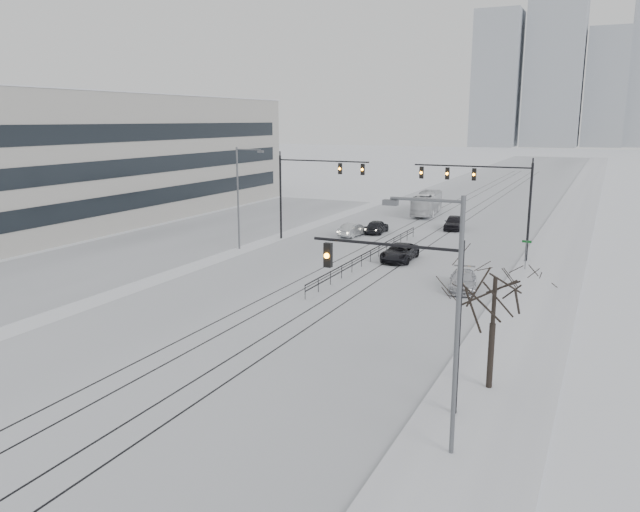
{
  "coord_description": "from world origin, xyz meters",
  "views": [
    {
      "loc": [
        17.11,
        -16.51,
        11.33
      ],
      "look_at": [
        1.49,
        17.07,
        3.2
      ],
      "focal_mm": 35.0,
      "sensor_mm": 36.0,
      "label": 1
    }
  ],
  "objects_px": {
    "box_truck": "(427,204)",
    "sedan_nb_far": "(454,223)",
    "sedan_nb_front": "(400,252)",
    "sedan_sb_inner": "(377,227)",
    "sedan_sb_outer": "(354,230)",
    "traffic_mast_near": "(418,299)",
    "bare_tree": "(495,289)",
    "sedan_nb_right": "(463,281)"
  },
  "relations": [
    {
      "from": "sedan_sb_outer",
      "to": "sedan_nb_far",
      "type": "relative_size",
      "value": 0.92
    },
    {
      "from": "sedan_nb_right",
      "to": "sedan_sb_outer",
      "type": "bearing_deg",
      "value": 122.79
    },
    {
      "from": "sedan_sb_inner",
      "to": "box_truck",
      "type": "height_order",
      "value": "box_truck"
    },
    {
      "from": "traffic_mast_near",
      "to": "sedan_nb_far",
      "type": "height_order",
      "value": "traffic_mast_near"
    },
    {
      "from": "traffic_mast_near",
      "to": "box_truck",
      "type": "xyz_separation_m",
      "value": [
        -13.62,
        51.15,
        -3.23
      ]
    },
    {
      "from": "traffic_mast_near",
      "to": "sedan_sb_inner",
      "type": "bearing_deg",
      "value": 112.01
    },
    {
      "from": "bare_tree",
      "to": "box_truck",
      "type": "bearing_deg",
      "value": 108.41
    },
    {
      "from": "bare_tree",
      "to": "sedan_nb_right",
      "type": "xyz_separation_m",
      "value": [
        -4.54,
        15.6,
        -3.85
      ]
    },
    {
      "from": "sedan_sb_inner",
      "to": "sedan_nb_front",
      "type": "height_order",
      "value": "sedan_nb_front"
    },
    {
      "from": "box_truck",
      "to": "sedan_nb_right",
      "type": "bearing_deg",
      "value": 103.86
    },
    {
      "from": "sedan_nb_far",
      "to": "sedan_sb_outer",
      "type": "bearing_deg",
      "value": -141.28
    },
    {
      "from": "bare_tree",
      "to": "sedan_nb_far",
      "type": "xyz_separation_m",
      "value": [
        -10.64,
        39.04,
        -3.76
      ]
    },
    {
      "from": "traffic_mast_near",
      "to": "sedan_nb_right",
      "type": "height_order",
      "value": "traffic_mast_near"
    },
    {
      "from": "box_truck",
      "to": "sedan_nb_far",
      "type": "bearing_deg",
      "value": 115.05
    },
    {
      "from": "sedan_sb_inner",
      "to": "sedan_sb_outer",
      "type": "distance_m",
      "value": 3.0
    },
    {
      "from": "sedan_nb_right",
      "to": "box_truck",
      "type": "relative_size",
      "value": 0.46
    },
    {
      "from": "sedan_sb_inner",
      "to": "sedan_sb_outer",
      "type": "bearing_deg",
      "value": 57.12
    },
    {
      "from": "sedan_nb_right",
      "to": "traffic_mast_near",
      "type": "bearing_deg",
      "value": -93.38
    },
    {
      "from": "sedan_sb_inner",
      "to": "bare_tree",
      "type": "bearing_deg",
      "value": 114.36
    },
    {
      "from": "traffic_mast_near",
      "to": "sedan_nb_far",
      "type": "bearing_deg",
      "value": 101.07
    },
    {
      "from": "sedan_nb_front",
      "to": "box_truck",
      "type": "relative_size",
      "value": 0.52
    },
    {
      "from": "sedan_nb_far",
      "to": "traffic_mast_near",
      "type": "bearing_deg",
      "value": -85.39
    },
    {
      "from": "bare_tree",
      "to": "sedan_sb_outer",
      "type": "bearing_deg",
      "value": 121.14
    },
    {
      "from": "sedan_sb_outer",
      "to": "sedan_nb_front",
      "type": "bearing_deg",
      "value": 139.99
    },
    {
      "from": "traffic_mast_near",
      "to": "sedan_sb_inner",
      "type": "distance_m",
      "value": 39.6
    },
    {
      "from": "sedan_sb_outer",
      "to": "bare_tree",
      "type": "bearing_deg",
      "value": 129.83
    },
    {
      "from": "traffic_mast_near",
      "to": "sedan_nb_far",
      "type": "distance_m",
      "value": 43.01
    },
    {
      "from": "sedan_nb_far",
      "to": "box_truck",
      "type": "distance_m",
      "value": 10.6
    },
    {
      "from": "sedan_sb_inner",
      "to": "sedan_nb_front",
      "type": "distance_m",
      "value": 12.63
    },
    {
      "from": "sedan_sb_outer",
      "to": "box_truck",
      "type": "bearing_deg",
      "value": -90.1
    },
    {
      "from": "box_truck",
      "to": "sedan_sb_inner",
      "type": "bearing_deg",
      "value": 79.91
    },
    {
      "from": "bare_tree",
      "to": "sedan_sb_inner",
      "type": "distance_m",
      "value": 37.87
    },
    {
      "from": "bare_tree",
      "to": "sedan_nb_far",
      "type": "height_order",
      "value": "bare_tree"
    },
    {
      "from": "bare_tree",
      "to": "box_truck",
      "type": "relative_size",
      "value": 0.64
    },
    {
      "from": "sedan_nb_front",
      "to": "sedan_nb_right",
      "type": "xyz_separation_m",
      "value": [
        6.66,
        -6.81,
        -0.05
      ]
    },
    {
      "from": "bare_tree",
      "to": "sedan_nb_far",
      "type": "bearing_deg",
      "value": 105.24
    },
    {
      "from": "sedan_sb_inner",
      "to": "sedan_nb_front",
      "type": "relative_size",
      "value": 0.81
    },
    {
      "from": "traffic_mast_near",
      "to": "box_truck",
      "type": "distance_m",
      "value": 53.03
    },
    {
      "from": "sedan_sb_inner",
      "to": "sedan_nb_right",
      "type": "xyz_separation_m",
      "value": [
        12.64,
        -17.93,
        -0.05
      ]
    },
    {
      "from": "box_truck",
      "to": "sedan_sb_outer",
      "type": "bearing_deg",
      "value": 75.63
    },
    {
      "from": "bare_tree",
      "to": "sedan_nb_right",
      "type": "relative_size",
      "value": 1.39
    },
    {
      "from": "sedan_sb_outer",
      "to": "box_truck",
      "type": "xyz_separation_m",
      "value": [
        2.66,
        17.21,
        0.68
      ]
    }
  ]
}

